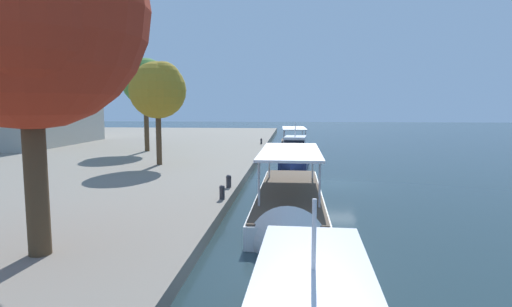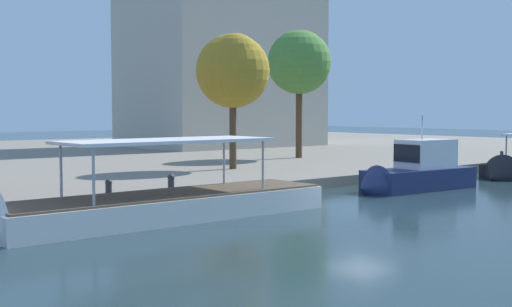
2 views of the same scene
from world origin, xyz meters
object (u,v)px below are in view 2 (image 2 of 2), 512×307
at_px(tour_boat_1, 142,212).
at_px(motor_yacht_2, 413,176).
at_px(mooring_bollard_0, 109,187).
at_px(mooring_bollard_1, 171,182).
at_px(mooring_bollard_2, 502,155).
at_px(tree_1, 232,70).
at_px(tree_0, 298,63).

relative_size(tour_boat_1, motor_yacht_2, 1.88).
distance_m(mooring_bollard_0, mooring_bollard_1, 3.13).
distance_m(motor_yacht_2, mooring_bollard_1, 12.98).
relative_size(tour_boat_1, mooring_bollard_2, 20.96).
height_order(tour_boat_1, tree_1, tree_1).
bearing_deg(motor_yacht_2, tree_1, -67.98).
relative_size(mooring_bollard_1, tree_0, 0.08).
xyz_separation_m(mooring_bollard_1, tree_1, (8.91, 6.95, 5.62)).
distance_m(mooring_bollard_0, mooring_bollard_2, 31.22).
distance_m(tour_boat_1, motor_yacht_2, 15.97).
bearing_deg(mooring_bollard_0, motor_yacht_2, -13.51).
distance_m(motor_yacht_2, mooring_bollard_2, 16.21).
xyz_separation_m(tour_boat_1, tree_0, (22.38, 15.14, 7.31)).
distance_m(tour_boat_1, mooring_bollard_0, 3.50).
height_order(motor_yacht_2, mooring_bollard_0, motor_yacht_2).
relative_size(mooring_bollard_2, tree_1, 0.08).
bearing_deg(tree_0, tree_1, -154.96).
bearing_deg(tour_boat_1, motor_yacht_2, 179.29).
height_order(tour_boat_1, tree_0, tree_0).
bearing_deg(motor_yacht_2, tree_0, -108.42).
height_order(mooring_bollard_0, mooring_bollard_2, mooring_bollard_0).
xyz_separation_m(tour_boat_1, mooring_bollard_2, (31.66, 3.72, 0.57)).
bearing_deg(mooring_bollard_0, tree_0, 28.09).
distance_m(tree_0, tree_1, 10.99).
height_order(mooring_bollard_0, mooring_bollard_1, mooring_bollard_1).
distance_m(motor_yacht_2, mooring_bollard_0, 15.97).
relative_size(mooring_bollard_1, tree_1, 0.09).
bearing_deg(mooring_bollard_1, motor_yacht_2, -17.31).
bearing_deg(tree_0, tour_boat_1, -145.93).
height_order(mooring_bollard_0, tree_1, tree_1).
distance_m(motor_yacht_2, tree_0, 18.11).
height_order(tour_boat_1, mooring_bollard_2, tour_boat_1).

